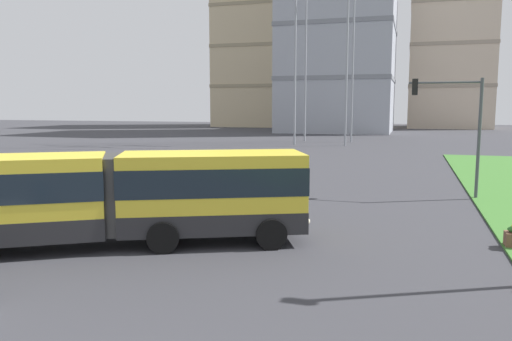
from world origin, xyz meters
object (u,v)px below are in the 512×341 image
articulated_bus (126,196)px  apartment_tower_westcentre (339,6)px  car_grey_wagon (207,174)px  apartment_tower_west (256,32)px  apartment_tower_centre (451,29)px  traffic_light_far_right (456,117)px

articulated_bus → apartment_tower_westcentre: (-4.03, 76.63, 20.40)m
articulated_bus → car_grey_wagon: bearing=99.9°
apartment_tower_west → apartment_tower_centre: apartment_tower_west is taller
traffic_light_far_right → apartment_tower_west: bearing=113.2°
apartment_tower_west → articulated_bus: bearing=-75.2°
apartment_tower_westcentre → apartment_tower_west: bearing=135.6°
articulated_bus → apartment_tower_centre: 103.74m
apartment_tower_centre → car_grey_wagon: bearing=-101.5°
traffic_light_far_right → apartment_tower_centre: bearing=86.6°
apartment_tower_centre → articulated_bus: bearing=-99.1°
apartment_tower_west → apartment_tower_westcentre: 30.73m
articulated_bus → apartment_tower_west: size_ratio=0.27×
car_grey_wagon → apartment_tower_west: bearing=105.5°
car_grey_wagon → apartment_tower_west: size_ratio=0.10×
car_grey_wagon → apartment_tower_westcentre: apartment_tower_westcentre is taller
apartment_tower_westcentre → apartment_tower_centre: bearing=50.1°
car_grey_wagon → articulated_bus: bearing=-80.1°
car_grey_wagon → apartment_tower_west: apartment_tower_west is taller
car_grey_wagon → traffic_light_far_right: bearing=3.3°
traffic_light_far_right → apartment_tower_westcentre: (-14.89, 64.32, 18.02)m
apartment_tower_westcentre → articulated_bus: bearing=-87.0°
articulated_bus → apartment_tower_westcentre: size_ratio=0.26×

